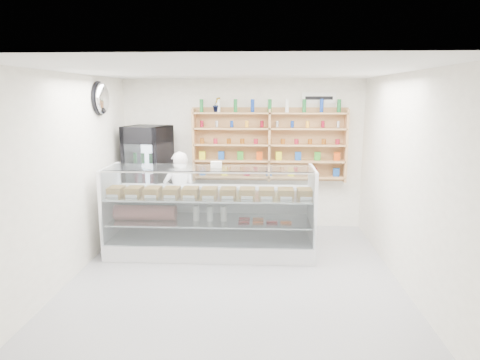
{
  "coord_description": "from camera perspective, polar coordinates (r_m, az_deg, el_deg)",
  "views": [
    {
      "loc": [
        0.36,
        -5.56,
        2.51
      ],
      "look_at": [
        0.03,
        0.9,
        1.22
      ],
      "focal_mm": 32.0,
      "sensor_mm": 36.0,
      "label": 1
    }
  ],
  "objects": [
    {
      "name": "shop_worker",
      "position": [
        7.53,
        -8.0,
        -2.08
      ],
      "size": [
        0.64,
        0.49,
        1.56
      ],
      "primitive_type": "imported",
      "rotation": [
        0.0,
        0.0,
        3.37
      ],
      "color": "white",
      "rests_on": "floor"
    },
    {
      "name": "wall_sign",
      "position": [
        8.1,
        10.47,
        10.7
      ],
      "size": [
        0.62,
        0.03,
        0.2
      ],
      "primitive_type": "cube",
      "color": "white",
      "rests_on": "back_wall"
    },
    {
      "name": "drinks_cooler",
      "position": [
        7.97,
        -12.02,
        0.04
      ],
      "size": [
        0.85,
        0.84,
        1.96
      ],
      "rotation": [
        0.0,
        0.0,
        -0.25
      ],
      "color": "black",
      "rests_on": "floor"
    },
    {
      "name": "room",
      "position": [
        5.68,
        -0.79,
        0.06
      ],
      "size": [
        5.0,
        5.0,
        5.0
      ],
      "color": "#99999D",
      "rests_on": "ground"
    },
    {
      "name": "security_mirror",
      "position": [
        7.22,
        -17.9,
        10.3
      ],
      "size": [
        0.15,
        0.5,
        0.5
      ],
      "primitive_type": "ellipsoid",
      "color": "silver",
      "rests_on": "left_wall"
    },
    {
      "name": "wall_shelving",
      "position": [
        7.96,
        3.91,
        4.68
      ],
      "size": [
        2.84,
        0.28,
        1.33
      ],
      "color": "tan",
      "rests_on": "back_wall"
    },
    {
      "name": "potted_plant",
      "position": [
        7.95,
        -3.12,
        10.0
      ],
      "size": [
        0.18,
        0.16,
        0.27
      ],
      "primitive_type": "imported",
      "rotation": [
        0.0,
        0.0,
        0.32
      ],
      "color": "#1E6626",
      "rests_on": "wall_shelving"
    },
    {
      "name": "display_counter",
      "position": [
        6.89,
        -3.93,
        -6.71
      ],
      "size": [
        3.24,
        0.97,
        1.41
      ],
      "color": "white",
      "rests_on": "floor"
    }
  ]
}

